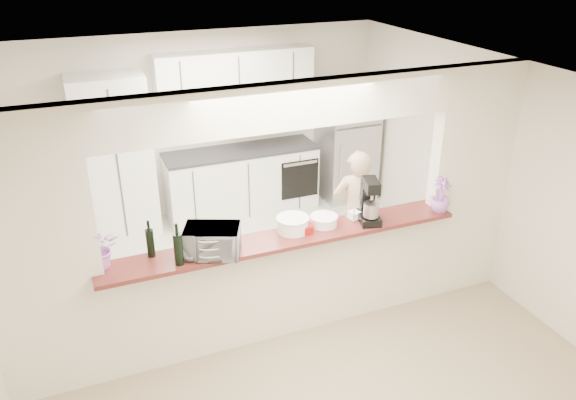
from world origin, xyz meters
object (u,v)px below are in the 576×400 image
toaster_oven (212,241)px  stand_mixer (369,202)px  refrigerator (347,142)px  person (355,212)px

toaster_oven → stand_mixer: size_ratio=1.07×
stand_mixer → refrigerator: bearing=66.2°
refrigerator → toaster_oven: bearing=-135.0°
refrigerator → toaster_oven: refrigerator is taller
toaster_oven → person: (1.90, 0.90, -0.49)m
stand_mixer → person: 1.08m
toaster_oven → refrigerator: bearing=67.8°
stand_mixer → toaster_oven: bearing=-178.4°
toaster_oven → stand_mixer: bearing=24.5°
stand_mixer → person: (0.35, 0.86, -0.56)m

